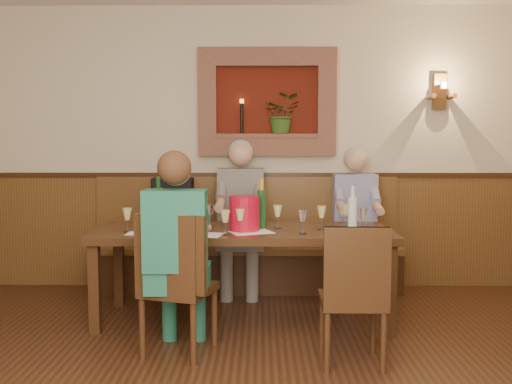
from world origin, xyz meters
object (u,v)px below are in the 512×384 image
Objects in this scene: wine_bottle_green_b at (159,207)px; person_chair_front at (178,271)px; dining_table at (244,238)px; person_bench_right at (356,233)px; chair_near_right at (352,323)px; water_bottle at (352,214)px; chair_near_left at (178,312)px; person_bench_mid at (240,230)px; spittoon_bucket at (244,213)px; wine_bottle_green_a at (262,208)px; person_bench_left at (172,236)px; bench at (247,257)px.

person_chair_front is at bearing -71.44° from wine_bottle_green_b.
person_bench_right is at bearing 38.49° from dining_table.
chair_near_right is 0.66× the size of person_bench_right.
person_bench_right is at bearing 79.05° from water_bottle.
chair_near_left reaches higher than dining_table.
person_bench_right is (0.31, 1.77, 0.31)m from chair_near_right.
person_bench_mid reaches higher than spittoon_bucket.
person_bench_right reaches higher than wine_bottle_green_a.
water_bottle is at bearing 39.02° from chair_near_left.
wine_bottle_green_b is at bearing 170.16° from water_bottle.
wine_bottle_green_b is at bearing 108.56° from person_chair_front.
dining_table is 5.87× the size of wine_bottle_green_a.
wine_bottle_green_b is (-1.44, 0.97, 0.65)m from chair_near_right.
wine_bottle_green_a is (0.87, -0.80, 0.36)m from person_bench_left.
chair_near_right is 1.85m from wine_bottle_green_b.
wine_bottle_green_a is at bearing -80.76° from bench.
chair_near_right is 1.83m from person_bench_right.
person_bench_left reaches higher than wine_bottle_green_b.
person_bench_right reaches higher than chair_near_right.
person_bench_right is 1.00× the size of person_chair_front.
bench is 1.76m from chair_near_left.
spittoon_bucket is at bearing 73.71° from chair_near_left.
spittoon_bucket is at bearing 169.54° from water_bottle.
chair_near_right is at bearing -49.41° from spittoon_bucket.
chair_near_left is 0.29m from person_chair_front.
person_bench_right is 3.76× the size of water_bottle.
water_bottle is (-0.21, -1.08, 0.32)m from person_bench_right.
chair_near_left is (-0.43, -1.70, -0.04)m from bench.
person_chair_front reaches higher than wine_bottle_green_a.
wine_bottle_green_a is at bearing -42.75° from person_bench_left.
water_bottle is (0.85, -1.18, 0.57)m from bench.
dining_table is at bearing 129.08° from chair_near_right.
person_chair_front is 1.05m from wine_bottle_green_a.
spittoon_bucket reaches higher than chair_near_right.
person_chair_front is 0.88m from spittoon_bucket.
water_bottle is (1.54, -0.27, -0.02)m from wine_bottle_green_b.
wine_bottle_green_a is 0.75m from water_bottle.
dining_table is 1.26m from chair_near_right.
person_bench_left is 0.67m from person_bench_mid.
spittoon_bucket is at bearing -51.69° from person_bench_left.
person_bench_mid reaches higher than person_bench_right.
spittoon_bucket is (0.73, -0.92, 0.33)m from person_bench_left.
wine_bottle_green_b reaches higher than dining_table.
bench is at bearing 92.57° from chair_near_left.
wine_bottle_green_b is (-0.71, 0.11, 0.04)m from spittoon_bucket.
wine_bottle_green_a reaches higher than bench.
chair_near_left is at bearing -119.67° from dining_table.
wine_bottle_green_a is at bearing 41.13° from spittoon_bucket.
wine_bottle_green_b is (-0.85, -0.01, 0.01)m from wine_bottle_green_a.
water_bottle is at bearing -100.95° from person_bench_right.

